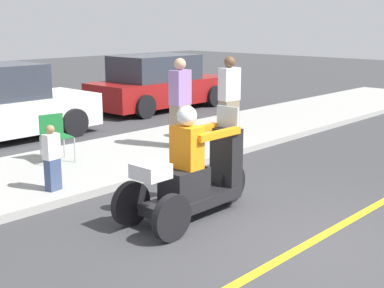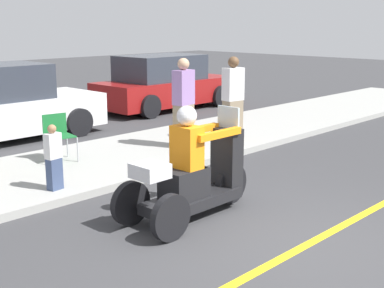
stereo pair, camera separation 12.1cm
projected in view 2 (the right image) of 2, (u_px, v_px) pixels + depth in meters
name	position (u px, v px, depth m)	size (l,w,h in m)	color
ground_plane	(303.00, 247.00, 6.16)	(60.00, 60.00, 0.00)	#38383A
lane_stripe	(294.00, 252.00, 6.02)	(24.00, 0.12, 0.01)	gold
sidewalk_strip	(76.00, 168.00, 9.26)	(28.00, 2.80, 0.12)	#9E9E99
motorcycle_trike	(193.00, 178.00, 7.00)	(2.11, 0.83, 1.51)	black
spectator_far_back	(184.00, 105.00, 10.36)	(0.44, 0.30, 1.74)	gray
spectator_with_child	(233.00, 100.00, 10.94)	(0.44, 0.30, 1.73)	gray
spectator_end_of_line	(54.00, 158.00, 7.77)	(0.25, 0.17, 0.97)	#38476B
folding_chair_curbside	(58.00, 132.00, 9.43)	(0.53, 0.53, 0.82)	#A5A8AD
parked_car_lot_right	(164.00, 84.00, 15.66)	(4.36, 1.96, 1.59)	maroon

